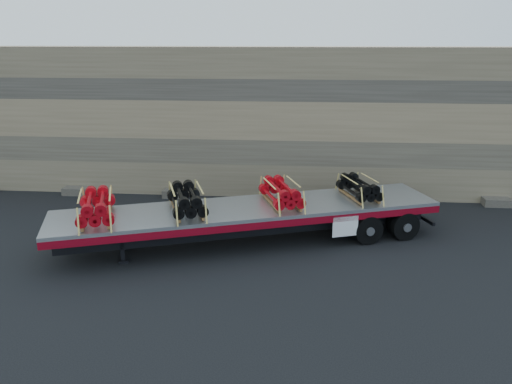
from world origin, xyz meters
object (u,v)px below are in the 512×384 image
bundle_midfront (187,201)px  bundle_rear (359,188)px  bundle_front (96,207)px  trailer (249,225)px  bundle_midrear (281,194)px

bundle_midfront → bundle_rear: bundle_midfront is taller
bundle_front → bundle_midfront: bundle_front is taller
bundle_front → bundle_midfront: size_ratio=1.01×
bundle_midfront → bundle_rear: (6.30, 2.24, -0.05)m
trailer → bundle_midfront: bundle_midfront is taller
bundle_midrear → bundle_rear: bearing=-0.0°
bundle_rear → bundle_midrear: bearing=180.0°
bundle_front → bundle_midrear: (6.22, 2.21, -0.02)m
trailer → bundle_front: (-5.05, -1.79, 1.14)m
trailer → bundle_rear: (4.16, 1.48, 1.08)m
bundle_midfront → bundle_rear: size_ratio=1.14×
bundle_midrear → bundle_rear: (2.98, 1.06, -0.04)m
bundle_midrear → bundle_rear: size_ratio=1.10×
trailer → bundle_front: bearing=180.0°
bundle_midfront → bundle_midrear: 3.52m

